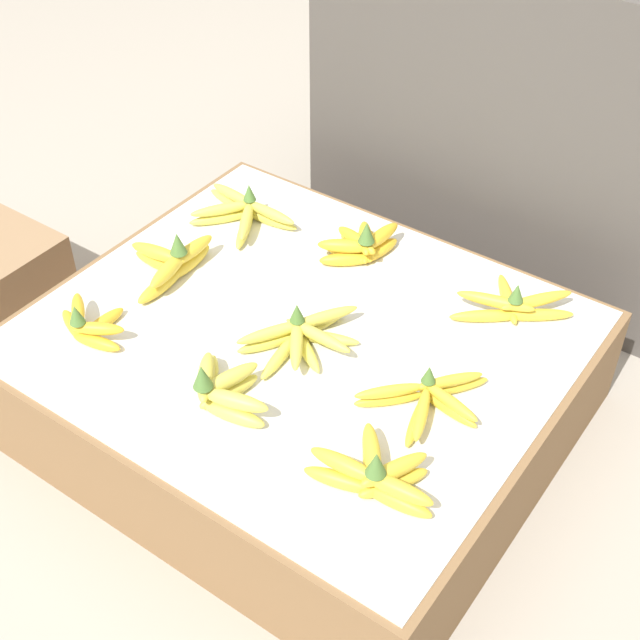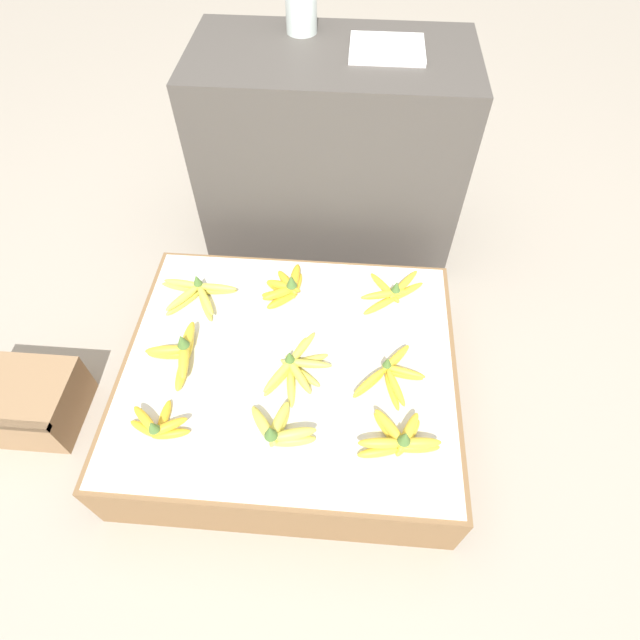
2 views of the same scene
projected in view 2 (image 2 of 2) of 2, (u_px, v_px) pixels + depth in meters
ground_plane at (292, 401)px, 1.79m from camera, size 10.00×10.00×0.00m
display_platform at (291, 383)px, 1.69m from camera, size 1.07×0.92×0.25m
back_vendor_table at (331, 157)px, 2.01m from camera, size 1.00×0.53×0.82m
wooden_crate at (20, 402)px, 1.68m from camera, size 0.38×0.27×0.19m
banana_bunch_front_left at (158, 425)px, 1.43m from camera, size 0.19×0.14×0.10m
banana_bunch_front_midleft at (278, 429)px, 1.42m from camera, size 0.22×0.15×0.11m
banana_bunch_front_midright at (399, 439)px, 1.40m from camera, size 0.24×0.16×0.11m
banana_bunch_middle_left at (180, 352)px, 1.58m from camera, size 0.16×0.24×0.11m
banana_bunch_middle_midleft at (295, 368)px, 1.55m from camera, size 0.21×0.27×0.09m
banana_bunch_middle_midright at (390, 375)px, 1.54m from camera, size 0.23×0.25×0.08m
banana_bunch_back_left at (197, 293)px, 1.74m from camera, size 0.28×0.17×0.09m
banana_bunch_back_midleft at (286, 288)px, 1.74m from camera, size 0.14×0.20×0.11m
banana_bunch_back_midright at (392, 292)px, 1.74m from camera, size 0.23×0.21×0.10m
foam_tray_white at (387, 49)px, 1.67m from camera, size 0.25×0.22×0.02m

